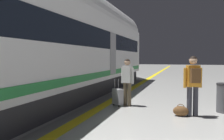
{
  "coord_description": "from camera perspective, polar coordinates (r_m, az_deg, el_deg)",
  "views": [
    {
      "loc": [
        1.49,
        1.79,
        1.7
      ],
      "look_at": [
        -0.33,
        7.56,
        1.38
      ],
      "focal_mm": 36.56,
      "sensor_mm": 36.0,
      "label": 1
    }
  ],
  "objects": [
    {
      "name": "safety_line_strip",
      "position": [
        8.81,
        -0.74,
        -8.02
      ],
      "size": [
        0.36,
        80.0,
        0.01
      ],
      "primitive_type": "cube",
      "color": "yellow",
      "rests_on": "ground"
    },
    {
      "name": "passenger_mid",
      "position": [
        6.98,
        19.62,
        -2.54
      ],
      "size": [
        0.52,
        0.42,
        1.75
      ],
      "color": "#383842",
      "rests_on": "ground"
    },
    {
      "name": "tactile_edge_band",
      "position": [
        8.91,
        -2.57,
        -7.91
      ],
      "size": [
        0.55,
        80.0,
        0.01
      ],
      "primitive_type": "cube",
      "color": "slate",
      "rests_on": "ground"
    },
    {
      "name": "duffel_bag_mid",
      "position": [
        7.02,
        16.81,
        -9.79
      ],
      "size": [
        0.44,
        0.26,
        0.36
      ],
      "color": "brown",
      "rests_on": "ground"
    },
    {
      "name": "high_speed_train",
      "position": [
        7.32,
        -23.4,
        9.09
      ],
      "size": [
        2.94,
        27.48,
        4.97
      ],
      "color": "#38383D",
      "rests_on": "ground"
    },
    {
      "name": "waste_bin",
      "position": [
        7.94,
        26.22,
        -6.25
      ],
      "size": [
        0.46,
        0.46,
        0.91
      ],
      "color": "#4C4C51",
      "rests_on": "ground"
    },
    {
      "name": "suitcase_near",
      "position": [
        8.1,
        1.46,
        -6.65
      ],
      "size": [
        0.44,
        0.4,
        0.99
      ],
      "color": "#9E9EA3",
      "rests_on": "ground"
    },
    {
      "name": "passenger_near",
      "position": [
        8.03,
        3.84,
        -2.17
      ],
      "size": [
        0.49,
        0.3,
        1.66
      ],
      "color": "brown",
      "rests_on": "ground"
    }
  ]
}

